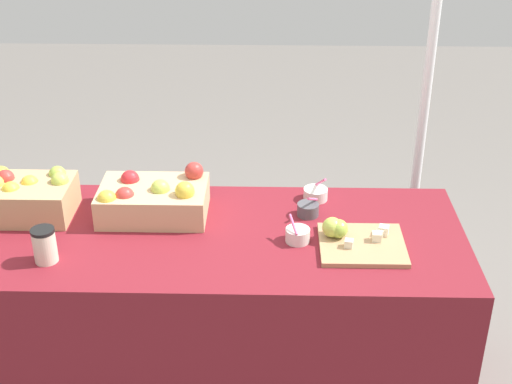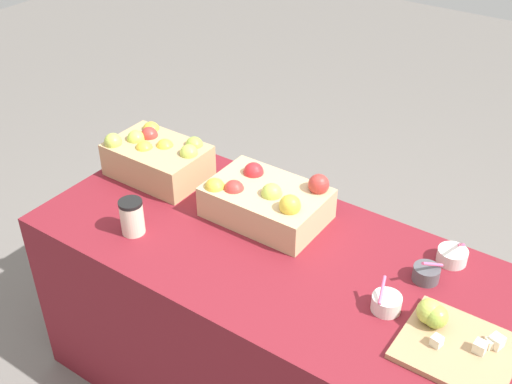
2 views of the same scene
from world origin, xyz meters
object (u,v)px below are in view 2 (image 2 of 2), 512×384
object	(u,v)px
apple_crate_middle	(266,201)
sample_bowl_near	(452,256)
sample_bowl_far	(386,303)
sample_bowl_mid	(426,273)
apple_crate_left	(157,157)
coffee_cup	(132,217)
cutting_board_front	(450,337)

from	to	relation	value
apple_crate_middle	sample_bowl_near	xyz separation A→B (m)	(0.64, 0.14, -0.04)
sample_bowl_near	sample_bowl_far	world-z (taller)	sample_bowl_near
apple_crate_middle	sample_bowl_mid	world-z (taller)	apple_crate_middle
apple_crate_left	sample_bowl_far	size ratio (longest dim) A/B	3.86
sample_bowl_near	sample_bowl_far	bearing A→B (deg)	-104.28
apple_crate_middle	sample_bowl_far	xyz separation A→B (m)	(0.55, -0.18, -0.04)
sample_bowl_near	sample_bowl_far	xyz separation A→B (m)	(-0.08, -0.32, 0.00)
apple_crate_middle	coffee_cup	xyz separation A→B (m)	(-0.33, -0.34, -0.00)
cutting_board_front	sample_bowl_mid	bearing A→B (deg)	126.68
cutting_board_front	sample_bowl_near	xyz separation A→B (m)	(-0.12, 0.34, 0.00)
sample_bowl_near	sample_bowl_mid	world-z (taller)	sample_bowl_near
sample_bowl_near	sample_bowl_far	size ratio (longest dim) A/B	1.15
coffee_cup	sample_bowl_mid	bearing A→B (deg)	20.35
sample_bowl_near	apple_crate_middle	bearing A→B (deg)	-167.65
sample_bowl_near	coffee_cup	xyz separation A→B (m)	(-0.96, -0.47, 0.04)
apple_crate_middle	sample_bowl_near	size ratio (longest dim) A/B	3.72
apple_crate_left	coffee_cup	bearing A→B (deg)	-61.55
sample_bowl_mid	coffee_cup	size ratio (longest dim) A/B	0.80
apple_crate_middle	sample_bowl_near	world-z (taller)	apple_crate_middle
sample_bowl_far	cutting_board_front	bearing A→B (deg)	-5.62
cutting_board_front	sample_bowl_near	bearing A→B (deg)	109.55
sample_bowl_mid	sample_bowl_near	bearing A→B (deg)	74.70
apple_crate_left	apple_crate_middle	world-z (taller)	same
apple_crate_left	apple_crate_middle	bearing A→B (deg)	0.95
apple_crate_left	sample_bowl_mid	world-z (taller)	apple_crate_left
sample_bowl_mid	cutting_board_front	bearing A→B (deg)	-53.32
sample_bowl_mid	apple_crate_middle	bearing A→B (deg)	-179.26
sample_bowl_mid	sample_bowl_far	xyz separation A→B (m)	(-0.05, -0.19, 0.00)
apple_crate_left	sample_bowl_near	size ratio (longest dim) A/B	3.37
apple_crate_left	sample_bowl_near	bearing A→B (deg)	7.38
sample_bowl_far	sample_bowl_mid	bearing A→B (deg)	76.43
cutting_board_front	sample_bowl_mid	distance (m)	0.26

